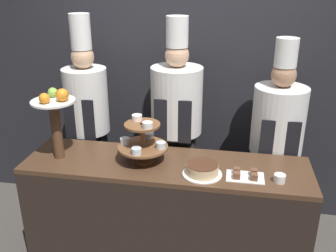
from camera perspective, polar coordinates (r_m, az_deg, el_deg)
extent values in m
cube|color=#232328|center=(3.37, 2.39, 9.39)|extent=(10.00, 0.06, 2.80)
cube|color=black|center=(2.96, -0.35, -13.48)|extent=(2.07, 0.56, 0.84)
cube|color=#4C3321|center=(2.73, -0.37, -6.00)|extent=(2.07, 0.56, 0.03)
cylinder|color=brown|center=(2.75, -3.81, -5.18)|extent=(0.16, 0.16, 0.02)
cylinder|color=brown|center=(2.69, -3.88, -2.56)|extent=(0.04, 0.04, 0.29)
cylinder|color=brown|center=(2.70, -3.86, -3.19)|extent=(0.36, 0.36, 0.02)
cylinder|color=brown|center=(2.64, -3.96, 0.18)|extent=(0.26, 0.26, 0.02)
cylinder|color=silver|center=(2.58, -4.84, -3.82)|extent=(0.07, 0.07, 0.04)
cylinder|color=gold|center=(2.58, -4.83, -3.96)|extent=(0.06, 0.06, 0.03)
cylinder|color=silver|center=(2.65, -1.10, -2.93)|extent=(0.07, 0.07, 0.04)
cylinder|color=green|center=(2.66, -1.10, -3.06)|extent=(0.06, 0.06, 0.03)
cylinder|color=silver|center=(2.81, -3.00, -1.49)|extent=(0.07, 0.07, 0.04)
cylinder|color=red|center=(2.81, -3.00, -1.62)|extent=(0.06, 0.06, 0.03)
cylinder|color=silver|center=(2.73, -6.57, -2.29)|extent=(0.07, 0.07, 0.04)
cylinder|color=beige|center=(2.74, -6.56, -2.42)|extent=(0.06, 0.06, 0.03)
cylinder|color=white|center=(2.56, -3.15, 0.16)|extent=(0.07, 0.07, 0.04)
cylinder|color=white|center=(2.69, -4.76, 1.30)|extent=(0.07, 0.07, 0.04)
cylinder|color=brown|center=(2.83, -16.61, -0.66)|extent=(0.07, 0.07, 0.43)
cylinder|color=white|center=(2.76, -17.12, 3.62)|extent=(0.31, 0.31, 0.01)
sphere|color=orange|center=(2.70, -15.82, 4.56)|extent=(0.09, 0.09, 0.09)
sphere|color=#84B742|center=(2.82, -17.16, 4.92)|extent=(0.07, 0.07, 0.07)
sphere|color=orange|center=(2.69, -18.33, 4.02)|extent=(0.07, 0.07, 0.07)
cylinder|color=white|center=(2.58, 5.23, -7.28)|extent=(0.27, 0.27, 0.01)
cylinder|color=#E0BC89|center=(2.56, 5.26, -6.55)|extent=(0.22, 0.22, 0.07)
cylinder|color=#472819|center=(2.55, 5.29, -5.83)|extent=(0.21, 0.21, 0.01)
cylinder|color=white|center=(2.58, 16.64, -7.64)|extent=(0.08, 0.08, 0.05)
cube|color=white|center=(2.59, 11.66, -7.62)|extent=(0.25, 0.16, 0.01)
cube|color=brown|center=(2.55, 10.44, -7.41)|extent=(0.04, 0.04, 0.04)
cube|color=brown|center=(2.55, 12.99, -7.56)|extent=(0.04, 0.04, 0.04)
cube|color=brown|center=(2.60, 10.45, -6.71)|extent=(0.04, 0.04, 0.04)
cube|color=brown|center=(2.61, 12.94, -6.86)|extent=(0.04, 0.04, 0.04)
cube|color=black|center=(3.55, -11.42, -7.12)|extent=(0.28, 0.15, 0.86)
cylinder|color=silver|center=(3.27, -12.35, 3.80)|extent=(0.37, 0.37, 0.56)
cube|color=black|center=(3.16, -13.36, 0.87)|extent=(0.26, 0.01, 0.36)
sphere|color=tan|center=(3.18, -12.91, 10.21)|extent=(0.19, 0.19, 0.19)
cylinder|color=white|center=(3.14, -13.23, 13.83)|extent=(0.17, 0.17, 0.28)
cube|color=#38332D|center=(3.35, 1.28, -8.02)|extent=(0.31, 0.17, 0.92)
cylinder|color=silver|center=(3.05, 1.40, 3.94)|extent=(0.42, 0.42, 0.55)
cube|color=black|center=(2.90, 0.78, 0.67)|extent=(0.29, 0.01, 0.35)
sphere|color=tan|center=(2.96, 1.46, 10.74)|extent=(0.19, 0.19, 0.19)
cylinder|color=white|center=(2.93, 1.50, 14.18)|extent=(0.17, 0.17, 0.23)
cube|color=#38332D|center=(3.37, 15.24, -9.76)|extent=(0.31, 0.17, 0.81)
cylinder|color=white|center=(3.08, 16.47, 0.92)|extent=(0.41, 0.41, 0.54)
cube|color=black|center=(2.94, 16.60, -2.39)|extent=(0.29, 0.01, 0.34)
sphere|color=#A37556|center=(2.98, 17.23, 7.45)|extent=(0.19, 0.19, 0.19)
cylinder|color=white|center=(2.94, 17.60, 10.64)|extent=(0.17, 0.17, 0.22)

